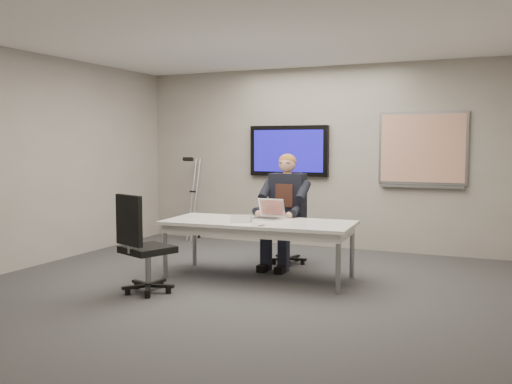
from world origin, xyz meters
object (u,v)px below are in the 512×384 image
at_px(conference_table, 259,228).
at_px(office_chair_near, 144,262).
at_px(laptop, 269,214).
at_px(seated_person, 282,222).
at_px(office_chair_far, 289,241).

distance_m(conference_table, office_chair_near, 1.44).
height_order(office_chair_near, laptop, office_chair_near).
relative_size(conference_table, seated_person, 1.56).
height_order(conference_table, office_chair_far, office_chair_far).
relative_size(office_chair_far, office_chair_near, 0.89).
distance_m(office_chair_near, seated_person, 2.06).
bearing_deg(office_chair_near, conference_table, -105.62).
distance_m(conference_table, laptop, 0.28).
height_order(conference_table, laptop, laptop).
bearing_deg(seated_person, laptop, -90.27).
bearing_deg(seated_person, office_chair_far, 89.42).
height_order(office_chair_near, seated_person, seated_person).
relative_size(conference_table, laptop, 6.47).
distance_m(office_chair_far, office_chair_near, 2.28).
xyz_separation_m(conference_table, office_chair_near, (-0.85, -1.13, -0.28)).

